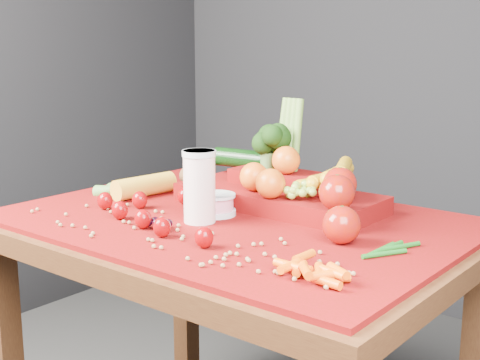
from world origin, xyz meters
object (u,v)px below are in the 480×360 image
Objects in this scene: yogurt_bowl at (216,204)px; produce_mound at (288,185)px; milk_glass at (199,184)px; table at (235,261)px.

produce_mound reaches higher than yogurt_bowl.
milk_glass reaches higher than yogurt_bowl.
table is 1.86× the size of produce_mound.
milk_glass is 0.28× the size of produce_mound.
table is 6.57× the size of milk_glass.
milk_glass is 1.75× the size of yogurt_bowl.
yogurt_bowl is (-0.05, -0.01, 0.13)m from table.
produce_mound reaches higher than table.
yogurt_bowl reaches higher than table.
yogurt_bowl is at bearing 98.76° from milk_glass.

